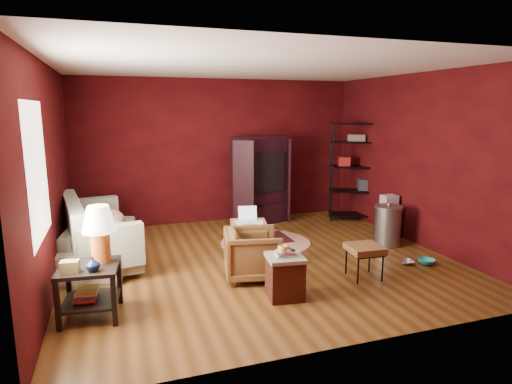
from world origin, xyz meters
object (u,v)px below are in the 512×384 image
at_px(side_table, 94,251).
at_px(hamper, 285,276).
at_px(sofa, 100,235).
at_px(armchair, 253,252).
at_px(laptop_desk, 248,224).
at_px(wire_shelving, 355,167).
at_px(tv_armoire, 260,178).

distance_m(side_table, hamper, 2.17).
distance_m(sofa, armchair, 2.34).
relative_size(sofa, side_table, 1.70).
distance_m(armchair, laptop_desk, 1.16).
bearing_deg(hamper, side_table, 172.62).
relative_size(hamper, wire_shelving, 0.31).
bearing_deg(armchair, wire_shelving, -40.82).
relative_size(hamper, tv_armoire, 0.35).
xyz_separation_m(tv_armoire, wire_shelving, (1.89, -0.38, 0.18)).
xyz_separation_m(armchair, laptop_desk, (0.29, 1.12, 0.06)).
height_order(sofa, laptop_desk, sofa).
height_order(sofa, side_table, side_table).
height_order(armchair, laptop_desk, armchair).
relative_size(sofa, armchair, 2.84).
bearing_deg(tv_armoire, armchair, -128.57).
bearing_deg(side_table, tv_armoire, 46.25).
distance_m(sofa, laptop_desk, 2.23).
distance_m(side_table, tv_armoire, 4.27).
bearing_deg(side_table, sofa, 89.88).
distance_m(sofa, tv_armoire, 3.26).
relative_size(side_table, hamper, 2.01).
bearing_deg(hamper, tv_armoire, 75.82).
xyz_separation_m(sofa, side_table, (-0.00, -1.76, 0.32)).
bearing_deg(sofa, hamper, -125.92).
height_order(hamper, tv_armoire, tv_armoire).
relative_size(side_table, tv_armoire, 0.70).
height_order(sofa, armchair, sofa).
relative_size(armchair, side_table, 0.60).
bearing_deg(tv_armoire, wire_shelving, -28.88).
xyz_separation_m(sofa, tv_armoire, (2.95, 1.32, 0.49)).
relative_size(side_table, wire_shelving, 0.61).
xyz_separation_m(armchair, tv_armoire, (1.02, 2.65, 0.53)).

